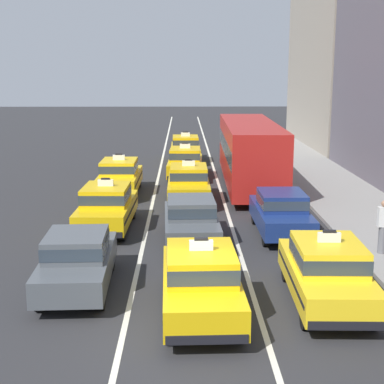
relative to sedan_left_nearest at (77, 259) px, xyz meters
name	(u,v)px	position (x,y,z in m)	size (l,w,h in m)	color
ground_plane	(194,338)	(3.08, -2.92, -0.85)	(160.00, 160.00, 0.00)	#2B2B2D
lane_stripe_left_center	(159,175)	(1.48, 17.08, -0.84)	(0.14, 80.00, 0.01)	silver
lane_stripe_center_right	(216,175)	(4.68, 17.08, -0.84)	(0.14, 80.00, 0.01)	silver
sidewalk_curb	(338,192)	(10.28, 12.08, -0.77)	(4.00, 90.00, 0.15)	gray
sedan_left_nearest	(77,259)	(0.00, 0.00, 0.00)	(1.91, 4.36, 1.58)	black
taxi_left_second	(107,206)	(0.02, 5.95, 0.03)	(1.94, 4.61, 1.96)	black
taxi_left_third	(120,176)	(-0.17, 12.08, 0.03)	(1.86, 4.58, 1.96)	black
taxi_center_nearest	(201,280)	(3.26, -1.67, 0.03)	(1.93, 4.61, 1.96)	black
sedan_center_second	(191,219)	(3.11, 4.14, 0.00)	(1.90, 4.36, 1.58)	black
taxi_center_third	(189,183)	(3.09, 10.34, 0.03)	(1.83, 4.56, 1.96)	black
taxi_center_fourth	(185,162)	(2.96, 16.10, 0.03)	(1.96, 4.62, 1.96)	black
taxi_center_fifth	(185,148)	(3.00, 21.71, 0.03)	(1.86, 4.58, 1.96)	black
taxi_right_nearest	(326,271)	(6.45, -1.06, 0.03)	(1.95, 4.61, 1.96)	black
sedan_right_second	(281,212)	(6.35, 5.16, 0.00)	(1.79, 4.31, 1.58)	black
bus_right_third	(250,150)	(6.21, 14.01, 0.97)	(2.72, 11.25, 3.22)	black
pedestrian_mid_block	(383,227)	(9.09, 2.51, 0.17)	(0.36, 0.24, 1.70)	slate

